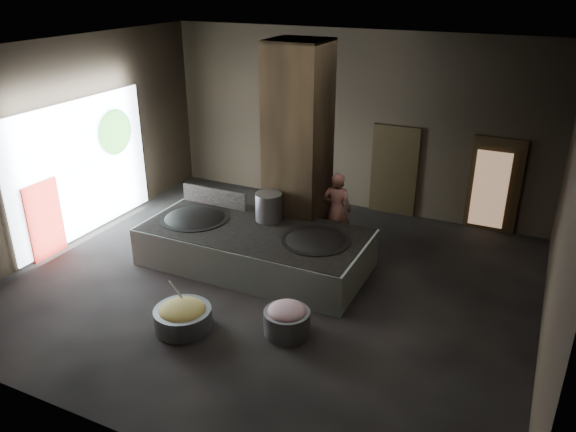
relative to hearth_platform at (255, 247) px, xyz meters
The scene contains 28 objects.
floor 0.91m from the hearth_platform, 37.00° to the right, with size 10.00×9.00×0.10m, color black.
ceiling 4.22m from the hearth_platform, 37.00° to the right, with size 10.00×9.00×0.10m, color black.
back_wall 4.52m from the hearth_platform, 81.25° to the left, with size 10.00×0.10×4.50m, color black.
front_wall 5.39m from the hearth_platform, 82.88° to the right, with size 10.00×0.10×4.50m, color black.
left_wall 4.81m from the hearth_platform, behind, with size 0.10×9.00×4.50m, color black.
right_wall 5.99m from the hearth_platform, ahead, with size 0.10×9.00×4.50m, color black.
pillar 2.35m from the hearth_platform, 77.06° to the left, with size 1.20×1.20×4.50m, color black.
hearth_platform is the anchor object (origin of this frame).
platform_cap 0.41m from the hearth_platform, ahead, with size 4.59×2.21×0.03m, color black.
wok_left 1.49m from the hearth_platform, behind, with size 1.48×1.48×0.41m, color black.
wok_left_rim 1.51m from the hearth_platform, behind, with size 1.51×1.51×0.05m, color black.
wok_right 1.39m from the hearth_platform, ahead, with size 1.38×1.38×0.39m, color black.
wok_right_rim 1.41m from the hearth_platform, ahead, with size 1.41×1.41×0.05m, color black.
stock_pot 0.91m from the hearth_platform, 84.81° to the left, with size 0.57×0.57×0.61m, color #94979A.
splash_guard 1.75m from the hearth_platform, 152.65° to the left, with size 1.63×0.06×0.41m, color black.
cook 2.05m from the hearth_platform, 52.90° to the left, with size 0.64×0.41×1.74m, color #9A5D4E.
veg_basin 2.58m from the hearth_platform, 90.78° to the right, with size 1.01×1.01×0.37m, color slate.
veg_fill 2.57m from the hearth_platform, 90.78° to the right, with size 0.83×0.83×0.25m, color #81994A.
ladle 2.43m from the hearth_platform, 94.37° to the right, with size 0.03×0.03×0.79m, color #94979A.
meat_basin 2.57m from the hearth_platform, 49.19° to the right, with size 0.80×0.80×0.44m, color slate.
meat_fill 2.56m from the hearth_platform, 49.19° to the right, with size 0.66×0.66×0.25m, color #AB6771.
doorway_near 4.43m from the hearth_platform, 65.32° to the left, with size 1.18×0.08×2.38m, color black.
doorway_near_glow 4.61m from the hearth_platform, 64.32° to the left, with size 0.76×0.04×1.79m, color #8C6647.
doorway_far 5.85m from the hearth_platform, 43.25° to the left, with size 1.18×0.08×2.38m, color black.
doorway_far_glow 5.72m from the hearth_platform, 43.06° to the left, with size 0.78×0.04×1.85m, color #8C6647.
left_opening 4.49m from the hearth_platform, behind, with size 0.04×4.20×3.10m, color white.
pavilion_sliver 4.56m from the hearth_platform, 159.70° to the right, with size 0.05×0.90×1.70m, color maroon.
tree_silhouette 4.66m from the hearth_platform, 168.92° to the left, with size 0.28×1.10×1.10m, color #194714.
Camera 1 is at (4.54, -8.74, 5.75)m, focal length 35.00 mm.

